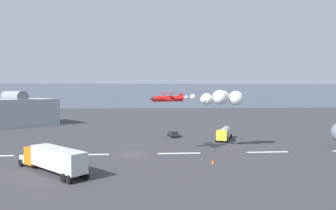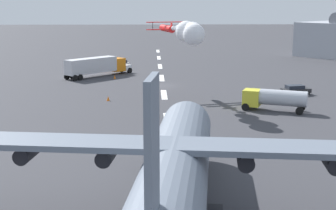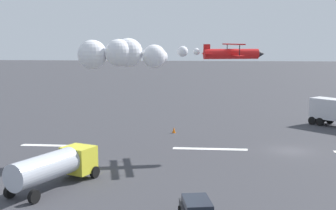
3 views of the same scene
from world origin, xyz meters
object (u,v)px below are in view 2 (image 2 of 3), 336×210
object	(u,v)px
fuel_tanker_truck	(274,98)
airport_staff_sedan	(296,90)
followme_car_yellow	(120,64)
traffic_cone_near	(115,77)
stunt_biplane_red	(187,32)
semi_truck_orange	(97,66)
cargo_transport_plane	(176,166)
traffic_cone_far	(108,98)

from	to	relation	value
fuel_tanker_truck	airport_staff_sedan	size ratio (longest dim) A/B	1.82
followme_car_yellow	traffic_cone_near	world-z (taller)	followme_car_yellow
followme_car_yellow	traffic_cone_near	size ratio (longest dim) A/B	5.69
airport_staff_sedan	stunt_biplane_red	bearing A→B (deg)	-67.84
fuel_tanker_truck	semi_truck_orange	bearing A→B (deg)	-139.56
semi_truck_orange	airport_staff_sedan	xyz separation A→B (m)	(20.03, 33.11, -1.32)
cargo_transport_plane	followme_car_yellow	bearing A→B (deg)	-173.70
fuel_tanker_truck	followme_car_yellow	world-z (taller)	fuel_tanker_truck
stunt_biplane_red	semi_truck_orange	bearing A→B (deg)	-150.47
semi_truck_orange	fuel_tanker_truck	size ratio (longest dim) A/B	1.44
cargo_transport_plane	stunt_biplane_red	size ratio (longest dim) A/B	1.95
fuel_tanker_truck	airport_staff_sedan	distance (m)	13.09
traffic_cone_far	semi_truck_orange	bearing A→B (deg)	-170.25
followme_car_yellow	airport_staff_sedan	xyz separation A→B (m)	(33.35, 29.49, 0.00)
fuel_tanker_truck	traffic_cone_far	size ratio (longest dim) A/B	11.55
fuel_tanker_truck	traffic_cone_far	distance (m)	23.98
traffic_cone_near	cargo_transport_plane	bearing A→B (deg)	8.02
cargo_transport_plane	followme_car_yellow	xyz separation A→B (m)	(-77.15, -8.52, -2.75)
stunt_biplane_red	traffic_cone_far	world-z (taller)	stunt_biplane_red
cargo_transport_plane	traffic_cone_far	world-z (taller)	cargo_transport_plane
fuel_tanker_truck	followme_car_yellow	bearing A→B (deg)	-152.61
cargo_transport_plane	semi_truck_orange	size ratio (longest dim) A/B	2.95
fuel_tanker_truck	airport_staff_sedan	xyz separation A→B (m)	(-11.45, 6.28, -0.92)
stunt_biplane_red	semi_truck_orange	xyz separation A→B (m)	(-27.23, -15.42, -8.11)
stunt_biplane_red	followme_car_yellow	distance (m)	43.27
stunt_biplane_red	followme_car_yellow	xyz separation A→B (m)	(-40.55, -11.81, -9.43)
fuel_tanker_truck	traffic_cone_near	bearing A→B (deg)	-140.66
fuel_tanker_truck	followme_car_yellow	distance (m)	50.46
followme_car_yellow	airport_staff_sedan	distance (m)	44.52
semi_truck_orange	traffic_cone_far	world-z (taller)	semi_truck_orange
semi_truck_orange	traffic_cone_far	bearing A→B (deg)	9.75
cargo_transport_plane	stunt_biplane_red	world-z (taller)	stunt_biplane_red
cargo_transport_plane	traffic_cone_far	xyz separation A→B (m)	(-39.92, -8.03, -3.18)
semi_truck_orange	followme_car_yellow	xyz separation A→B (m)	(-13.32, 3.62, -1.32)
cargo_transport_plane	stunt_biplane_red	xyz separation A→B (m)	(-36.60, 3.29, 6.68)
traffic_cone_far	stunt_biplane_red	bearing A→B (deg)	73.64
airport_staff_sedan	traffic_cone_near	distance (m)	34.02
cargo_transport_plane	semi_truck_orange	distance (m)	64.99
airport_staff_sedan	traffic_cone_far	bearing A→B (deg)	-82.38
semi_truck_orange	traffic_cone_far	xyz separation A→B (m)	(23.91, 4.11, -1.75)
stunt_biplane_red	airport_staff_sedan	distance (m)	21.30
stunt_biplane_red	traffic_cone_far	xyz separation A→B (m)	(-3.32, -11.31, -9.86)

